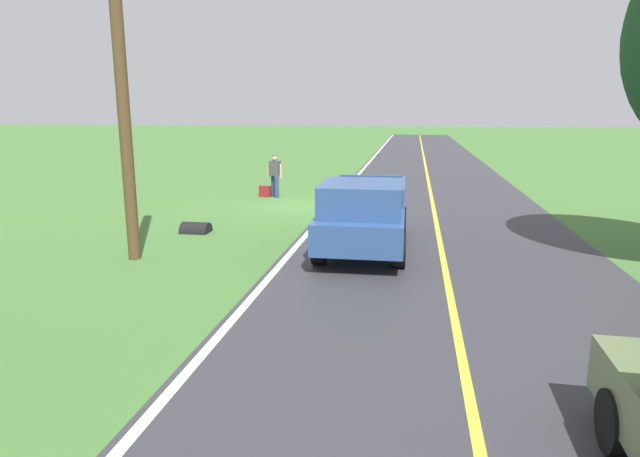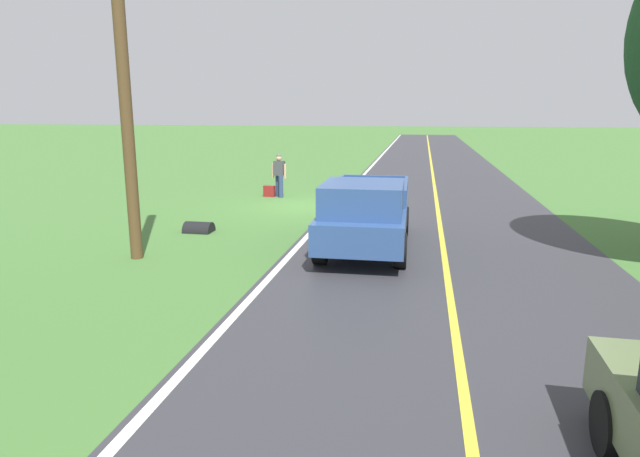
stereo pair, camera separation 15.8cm
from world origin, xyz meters
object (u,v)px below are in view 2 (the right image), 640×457
suitcase_carried (269,191)px  utility_pole_roadside (124,87)px  hitchhiker_walking (279,173)px  pickup_truck_passing (366,212)px

suitcase_carried → utility_pole_roadside: utility_pole_roadside is taller
hitchhiker_walking → pickup_truck_passing: pickup_truck_passing is taller
hitchhiker_walking → suitcase_carried: 0.87m
pickup_truck_passing → hitchhiker_walking: bearing=-61.4°
suitcase_carried → utility_pole_roadside: 10.33m
pickup_truck_passing → utility_pole_roadside: (5.29, 1.76, 3.00)m
utility_pole_roadside → pickup_truck_passing: bearing=-161.6°
hitchhiker_walking → utility_pole_roadside: utility_pole_roadside is taller
suitcase_carried → pickup_truck_passing: 9.20m
utility_pole_roadside → hitchhiker_walking: bearing=-95.8°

